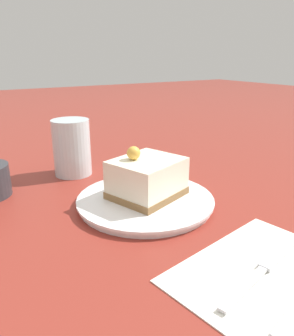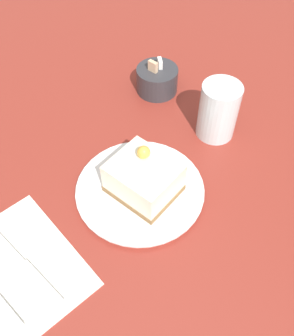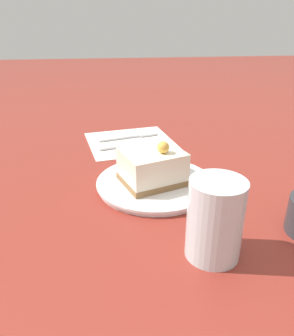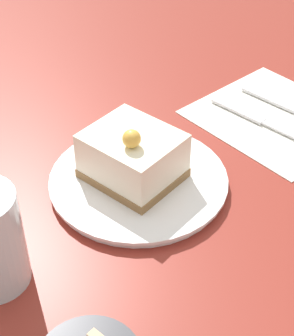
{
  "view_description": "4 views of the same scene",
  "coord_description": "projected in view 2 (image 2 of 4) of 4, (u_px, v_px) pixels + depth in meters",
  "views": [
    {
      "loc": [
        -0.39,
        0.27,
        0.22
      ],
      "look_at": [
        0.01,
        0.03,
        0.06
      ],
      "focal_mm": 35.0,
      "sensor_mm": 36.0,
      "label": 1
    },
    {
      "loc": [
        -0.17,
        -0.28,
        0.51
      ],
      "look_at": [
        0.03,
        0.04,
        0.05
      ],
      "focal_mm": 40.0,
      "sensor_mm": 36.0,
      "label": 2
    },
    {
      "loc": [
        0.54,
        -0.05,
        0.29
      ],
      "look_at": [
        0.02,
        0.02,
        0.04
      ],
      "focal_mm": 35.0,
      "sensor_mm": 36.0,
      "label": 3
    },
    {
      "loc": [
        0.26,
        0.47,
        0.44
      ],
      "look_at": [
        0.01,
        0.05,
        0.04
      ],
      "focal_mm": 60.0,
      "sensor_mm": 36.0,
      "label": 4
    }
  ],
  "objects": [
    {
      "name": "ground_plane",
      "position": [
        145.0,
        209.0,
        0.61
      ],
      "size": [
        4.0,
        4.0,
        0.0
      ],
      "primitive_type": "plane",
      "color": "maroon"
    },
    {
      "name": "plate",
      "position": [
        140.0,
        190.0,
        0.62
      ],
      "size": [
        0.21,
        0.21,
        0.01
      ],
      "color": "white",
      "rests_on": "ground_plane"
    },
    {
      "name": "cake_slice",
      "position": [
        144.0,
        178.0,
        0.59
      ],
      "size": [
        0.12,
        0.13,
        0.08
      ],
      "rotation": [
        0.0,
        0.0,
        0.33
      ],
      "color": "olive",
      "rests_on": "plate"
    },
    {
      "name": "napkin",
      "position": [
        7.0,
        276.0,
        0.53
      ],
      "size": [
        0.23,
        0.23,
        0.0
      ],
      "rotation": [
        0.0,
        0.0,
        0.18
      ],
      "color": "white",
      "rests_on": "ground_plane"
    },
    {
      "name": "knife",
      "position": [
        30.0,
        270.0,
        0.53
      ],
      "size": [
        0.06,
        0.17,
        0.0
      ],
      "rotation": [
        0.0,
        0.0,
        0.27
      ],
      "color": "silver",
      "rests_on": "napkin"
    },
    {
      "name": "sugar_bowl",
      "position": [
        157.0,
        80.0,
        0.77
      ],
      "size": [
        0.09,
        0.09,
        0.07
      ],
      "color": "#333338",
      "rests_on": "ground_plane"
    },
    {
      "name": "drinking_glass",
      "position": [
        218.0,
        111.0,
        0.67
      ],
      "size": [
        0.07,
        0.07,
        0.11
      ],
      "color": "silver",
      "rests_on": "ground_plane"
    }
  ]
}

